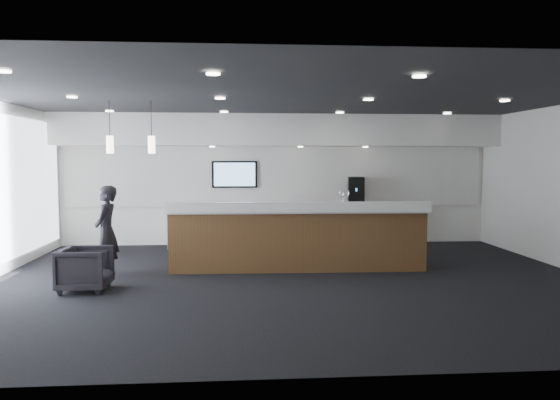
{
  "coord_description": "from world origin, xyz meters",
  "views": [
    {
      "loc": [
        -0.93,
        -8.82,
        2.0
      ],
      "look_at": [
        -0.14,
        1.3,
        1.24
      ],
      "focal_mm": 35.0,
      "sensor_mm": 36.0,
      "label": 1
    }
  ],
  "objects": [
    {
      "name": "lounge_guest",
      "position": [
        -3.17,
        0.6,
        0.78
      ],
      "size": [
        0.42,
        0.6,
        1.56
      ],
      "primitive_type": "imported",
      "rotation": [
        0.0,
        0.0,
        -1.65
      ],
      "color": "black",
      "rests_on": "ground"
    },
    {
      "name": "pendant_left",
      "position": [
        -2.4,
        0.8,
        2.25
      ],
      "size": [
        0.12,
        0.12,
        0.3
      ],
      "primitive_type": "cylinder",
      "color": "#FFE6C6",
      "rests_on": "ceiling"
    },
    {
      "name": "cup_3",
      "position": [
        1.44,
        3.55,
        1.0
      ],
      "size": [
        0.14,
        0.14,
        0.1
      ],
      "primitive_type": "imported",
      "rotation": [
        0.0,
        0.0,
        1.94
      ],
      "color": "white",
      "rests_on": "back_credenza"
    },
    {
      "name": "info_sign_left",
      "position": [
        0.36,
        3.57,
        1.05
      ],
      "size": [
        0.15,
        0.03,
        0.21
      ],
      "primitive_type": "cube",
      "rotation": [
        0.0,
        0.0,
        0.05
      ],
      "color": "silver",
      "rests_on": "back_credenza"
    },
    {
      "name": "service_counter",
      "position": [
        0.15,
        0.91,
        0.58
      ],
      "size": [
        4.66,
        0.9,
        1.49
      ],
      "rotation": [
        0.0,
        0.0,
        -0.02
      ],
      "color": "brown",
      "rests_on": "ground"
    },
    {
      "name": "cup_2",
      "position": [
        1.58,
        3.55,
        1.0
      ],
      "size": [
        0.14,
        0.14,
        0.1
      ],
      "primitive_type": "imported",
      "rotation": [
        0.0,
        0.0,
        1.29
      ],
      "color": "white",
      "rests_on": "back_credenza"
    },
    {
      "name": "soffit_bulkhead",
      "position": [
        0.0,
        3.55,
        2.65
      ],
      "size": [
        10.0,
        0.9,
        0.7
      ],
      "primitive_type": "cube",
      "color": "silver",
      "rests_on": "back_wall"
    },
    {
      "name": "ground",
      "position": [
        0.0,
        0.0,
        0.0
      ],
      "size": [
        10.0,
        10.0,
        0.0
      ],
      "primitive_type": "plane",
      "color": "black",
      "rests_on": "ground"
    },
    {
      "name": "back_wall",
      "position": [
        0.0,
        4.0,
        1.5
      ],
      "size": [
        10.0,
        0.02,
        3.0
      ],
      "primitive_type": "cube",
      "color": "white",
      "rests_on": "ground"
    },
    {
      "name": "alcove_panel",
      "position": [
        0.0,
        3.97,
        1.6
      ],
      "size": [
        9.8,
        0.06,
        1.4
      ],
      "primitive_type": "cube",
      "color": "silver",
      "rests_on": "back_wall"
    },
    {
      "name": "info_sign_right",
      "position": [
        0.52,
        3.55,
        1.08
      ],
      "size": [
        0.2,
        0.05,
        0.27
      ],
      "primitive_type": "cube",
      "rotation": [
        0.0,
        0.0,
        -0.15
      ],
      "color": "silver",
      "rests_on": "back_credenza"
    },
    {
      "name": "coffee_machine",
      "position": [
        1.82,
        3.67,
        1.27
      ],
      "size": [
        0.43,
        0.52,
        0.64
      ],
      "rotation": [
        0.0,
        0.0,
        -0.15
      ],
      "color": "black",
      "rests_on": "back_credenza"
    },
    {
      "name": "ceiling",
      "position": [
        0.0,
        0.0,
        3.0
      ],
      "size": [
        10.0,
        8.0,
        0.02
      ],
      "primitive_type": "cube",
      "color": "black",
      "rests_on": "back_wall"
    },
    {
      "name": "ceiling_can_lights",
      "position": [
        0.0,
        0.0,
        2.97
      ],
      "size": [
        7.0,
        5.0,
        0.02
      ],
      "primitive_type": null,
      "color": "white",
      "rests_on": "ceiling"
    },
    {
      "name": "back_credenza",
      "position": [
        -0.0,
        3.64,
        0.48
      ],
      "size": [
        5.06,
        0.66,
        0.95
      ],
      "color": "#9EA1A7",
      "rests_on": "ground"
    },
    {
      "name": "cup_1",
      "position": [
        1.72,
        3.55,
        1.0
      ],
      "size": [
        0.15,
        0.15,
        0.1
      ],
      "primitive_type": "imported",
      "rotation": [
        0.0,
        0.0,
        0.65
      ],
      "color": "white",
      "rests_on": "back_credenza"
    },
    {
      "name": "pendant_right",
      "position": [
        -3.1,
        0.8,
        2.25
      ],
      "size": [
        0.12,
        0.12,
        0.3
      ],
      "primitive_type": "cylinder",
      "color": "#FFE6C6",
      "rests_on": "ceiling"
    },
    {
      "name": "wall_tv",
      "position": [
        -1.0,
        3.91,
        1.65
      ],
      "size": [
        1.05,
        0.08,
        0.62
      ],
      "color": "black",
      "rests_on": "back_wall"
    },
    {
      "name": "cup_0",
      "position": [
        1.86,
        3.55,
        1.0
      ],
      "size": [
        0.11,
        0.11,
        0.1
      ],
      "primitive_type": "imported",
      "color": "white",
      "rests_on": "back_credenza"
    },
    {
      "name": "armchair",
      "position": [
        -3.25,
        -0.42,
        0.34
      ],
      "size": [
        0.75,
        0.73,
        0.67
      ],
      "primitive_type": "imported",
      "rotation": [
        0.0,
        0.0,
        1.55
      ],
      "color": "black",
      "rests_on": "ground"
    },
    {
      "name": "cup_4",
      "position": [
        1.3,
        3.55,
        1.0
      ],
      "size": [
        0.15,
        0.15,
        0.1
      ],
      "primitive_type": "imported",
      "rotation": [
        0.0,
        0.0,
        2.58
      ],
      "color": "white",
      "rests_on": "back_credenza"
    }
  ]
}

